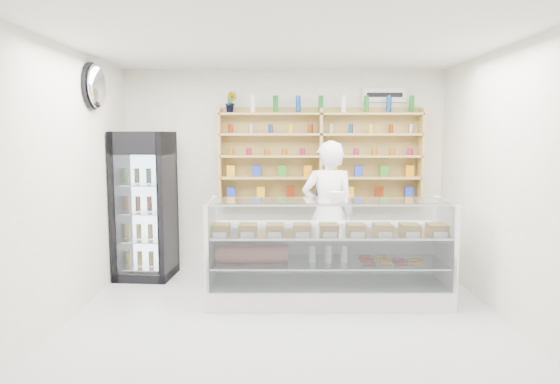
{
  "coord_description": "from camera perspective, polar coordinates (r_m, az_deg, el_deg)",
  "views": [
    {
      "loc": [
        -0.08,
        -4.61,
        1.91
      ],
      "look_at": [
        -0.07,
        0.9,
        1.26
      ],
      "focal_mm": 32.0,
      "sensor_mm": 36.0,
      "label": 1
    }
  ],
  "objects": [
    {
      "name": "room",
      "position": [
        4.64,
        0.86,
        0.38
      ],
      "size": [
        5.0,
        5.0,
        5.0
      ],
      "color": "silver",
      "rests_on": "ground"
    },
    {
      "name": "display_counter",
      "position": [
        5.79,
        5.45,
        -9.17
      ],
      "size": [
        2.7,
        0.81,
        1.18
      ],
      "color": "white",
      "rests_on": "floor"
    },
    {
      "name": "shop_worker",
      "position": [
        6.34,
        5.53,
        -2.41
      ],
      "size": [
        0.68,
        0.46,
        1.82
      ],
      "primitive_type": "imported",
      "rotation": [
        0.0,
        0.0,
        3.17
      ],
      "color": "white",
      "rests_on": "floor"
    },
    {
      "name": "drinks_cooler",
      "position": [
        6.83,
        -15.16,
        -1.44
      ],
      "size": [
        0.75,
        0.73,
        1.94
      ],
      "rotation": [
        0.0,
        0.0,
        -0.08
      ],
      "color": "black",
      "rests_on": "floor"
    },
    {
      "name": "wall_shelving",
      "position": [
        6.98,
        4.64,
        4.07
      ],
      "size": [
        2.84,
        0.28,
        1.33
      ],
      "color": "tan",
      "rests_on": "back_wall"
    },
    {
      "name": "potted_plant",
      "position": [
        7.0,
        -5.62,
        10.16
      ],
      "size": [
        0.18,
        0.16,
        0.29
      ],
      "primitive_type": "imported",
      "rotation": [
        0.0,
        0.0,
        -0.2
      ],
      "color": "#1E6626",
      "rests_on": "wall_shelving"
    },
    {
      "name": "security_mirror",
      "position": [
        6.2,
        -20.24,
        11.28
      ],
      "size": [
        0.15,
        0.5,
        0.5
      ],
      "primitive_type": "ellipsoid",
      "color": "silver",
      "rests_on": "left_wall"
    },
    {
      "name": "wall_sign",
      "position": [
        7.25,
        11.85,
        10.81
      ],
      "size": [
        0.62,
        0.03,
        0.2
      ],
      "primitive_type": "cube",
      "color": "white",
      "rests_on": "back_wall"
    }
  ]
}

